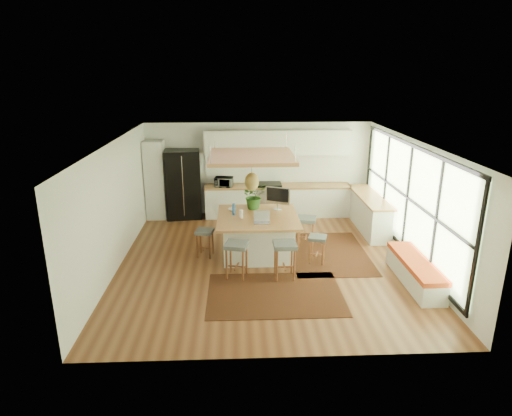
{
  "coord_description": "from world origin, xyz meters",
  "views": [
    {
      "loc": [
        -0.62,
        -9.11,
        4.17
      ],
      "look_at": [
        -0.2,
        0.5,
        1.1
      ],
      "focal_mm": 30.8,
      "sensor_mm": 36.0,
      "label": 1
    }
  ],
  "objects_px": {
    "laptop": "(262,218)",
    "microwave": "(224,181)",
    "stool_right_front": "(317,248)",
    "stool_right_back": "(306,233)",
    "island": "(258,235)",
    "stool_near_right": "(285,262)",
    "island_plant": "(254,199)",
    "stool_near_left": "(237,261)",
    "monitor": "(278,199)",
    "stool_left_side": "(205,242)",
    "fridge": "(183,186)"
  },
  "relations": [
    {
      "from": "fridge",
      "to": "island",
      "type": "xyz_separation_m",
      "value": [
        2.02,
        -2.78,
        -0.46
      ]
    },
    {
      "from": "stool_near_left",
      "to": "island_plant",
      "type": "bearing_deg",
      "value": 76.27
    },
    {
      "from": "fridge",
      "to": "stool_right_front",
      "type": "bearing_deg",
      "value": -51.09
    },
    {
      "from": "stool_near_left",
      "to": "monitor",
      "type": "xyz_separation_m",
      "value": [
        0.99,
        1.66,
        0.83
      ]
    },
    {
      "from": "fridge",
      "to": "island_plant",
      "type": "height_order",
      "value": "fridge"
    },
    {
      "from": "fridge",
      "to": "stool_near_right",
      "type": "distance_m",
      "value": 4.8
    },
    {
      "from": "stool_near_left",
      "to": "laptop",
      "type": "relative_size",
      "value": 2.06
    },
    {
      "from": "island",
      "to": "stool_right_back",
      "type": "height_order",
      "value": "island"
    },
    {
      "from": "stool_right_back",
      "to": "stool_left_side",
      "type": "height_order",
      "value": "stool_right_back"
    },
    {
      "from": "stool_right_front",
      "to": "stool_near_left",
      "type": "bearing_deg",
      "value": -160.55
    },
    {
      "from": "stool_near_right",
      "to": "monitor",
      "type": "distance_m",
      "value": 1.93
    },
    {
      "from": "stool_near_left",
      "to": "microwave",
      "type": "height_order",
      "value": "microwave"
    },
    {
      "from": "stool_near_right",
      "to": "stool_left_side",
      "type": "distance_m",
      "value": 2.09
    },
    {
      "from": "island_plant",
      "to": "stool_near_left",
      "type": "bearing_deg",
      "value": -103.73
    },
    {
      "from": "stool_near_right",
      "to": "stool_left_side",
      "type": "height_order",
      "value": "stool_near_right"
    },
    {
      "from": "island",
      "to": "island_plant",
      "type": "relative_size",
      "value": 2.9
    },
    {
      "from": "stool_right_front",
      "to": "stool_right_back",
      "type": "distance_m",
      "value": 0.93
    },
    {
      "from": "stool_right_back",
      "to": "stool_left_side",
      "type": "relative_size",
      "value": 1.16
    },
    {
      "from": "stool_right_back",
      "to": "microwave",
      "type": "height_order",
      "value": "microwave"
    },
    {
      "from": "monitor",
      "to": "stool_near_right",
      "type": "bearing_deg",
      "value": -66.1
    },
    {
      "from": "stool_right_front",
      "to": "stool_left_side",
      "type": "height_order",
      "value": "stool_left_side"
    },
    {
      "from": "stool_right_front",
      "to": "stool_left_side",
      "type": "distance_m",
      "value": 2.57
    },
    {
      "from": "microwave",
      "to": "stool_near_right",
      "type": "bearing_deg",
      "value": -59.72
    },
    {
      "from": "stool_near_right",
      "to": "laptop",
      "type": "xyz_separation_m",
      "value": [
        -0.43,
        0.8,
        0.7
      ]
    },
    {
      "from": "stool_right_front",
      "to": "laptop",
      "type": "xyz_separation_m",
      "value": [
        -1.24,
        0.08,
        0.7
      ]
    },
    {
      "from": "stool_near_right",
      "to": "island_plant",
      "type": "height_order",
      "value": "island_plant"
    },
    {
      "from": "fridge",
      "to": "stool_left_side",
      "type": "height_order",
      "value": "fridge"
    },
    {
      "from": "stool_near_right",
      "to": "island_plant",
      "type": "relative_size",
      "value": 1.23
    },
    {
      "from": "fridge",
      "to": "stool_left_side",
      "type": "distance_m",
      "value": 3.03
    },
    {
      "from": "fridge",
      "to": "stool_near_right",
      "type": "relative_size",
      "value": 2.54
    },
    {
      "from": "stool_right_back",
      "to": "island_plant",
      "type": "distance_m",
      "value": 1.52
    },
    {
      "from": "island",
      "to": "stool_left_side",
      "type": "xyz_separation_m",
      "value": [
        -1.22,
        -0.09,
        -0.11
      ]
    },
    {
      "from": "stool_near_left",
      "to": "stool_right_back",
      "type": "height_order",
      "value": "stool_near_left"
    },
    {
      "from": "island",
      "to": "stool_right_back",
      "type": "distance_m",
      "value": 1.26
    },
    {
      "from": "laptop",
      "to": "microwave",
      "type": "bearing_deg",
      "value": 108.37
    },
    {
      "from": "fridge",
      "to": "stool_right_back",
      "type": "height_order",
      "value": "fridge"
    },
    {
      "from": "stool_right_front",
      "to": "laptop",
      "type": "distance_m",
      "value": 1.42
    },
    {
      "from": "stool_right_back",
      "to": "monitor",
      "type": "xyz_separation_m",
      "value": [
        -0.7,
        0.1,
        0.83
      ]
    },
    {
      "from": "stool_right_front",
      "to": "island",
      "type": "bearing_deg",
      "value": 156.68
    },
    {
      "from": "fridge",
      "to": "stool_near_left",
      "type": "relative_size",
      "value": 2.61
    },
    {
      "from": "island",
      "to": "laptop",
      "type": "height_order",
      "value": "laptop"
    },
    {
      "from": "fridge",
      "to": "island_plant",
      "type": "relative_size",
      "value": 3.11
    },
    {
      "from": "island",
      "to": "stool_near_right",
      "type": "bearing_deg",
      "value": -68.88
    },
    {
      "from": "stool_near_right",
      "to": "monitor",
      "type": "bearing_deg",
      "value": 89.88
    },
    {
      "from": "island",
      "to": "stool_near_right",
      "type": "relative_size",
      "value": 2.37
    },
    {
      "from": "stool_near_left",
      "to": "stool_left_side",
      "type": "height_order",
      "value": "stool_near_left"
    },
    {
      "from": "laptop",
      "to": "fridge",
      "type": "bearing_deg",
      "value": 124.97
    },
    {
      "from": "island",
      "to": "stool_near_left",
      "type": "height_order",
      "value": "island"
    },
    {
      "from": "island",
      "to": "stool_near_right",
      "type": "distance_m",
      "value": 1.37
    },
    {
      "from": "stool_left_side",
      "to": "laptop",
      "type": "height_order",
      "value": "laptop"
    }
  ]
}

